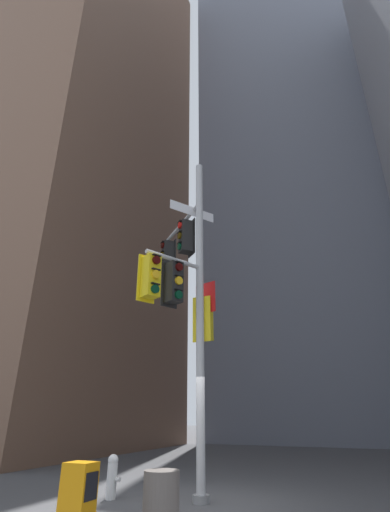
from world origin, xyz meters
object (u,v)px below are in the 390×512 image
(newspaper_box, at_px, (77,501))
(fire_hydrant, at_px, (112,475))
(trash_bin, at_px, (161,505))
(signal_pole_assembly, at_px, (184,282))

(newspaper_box, bearing_deg, fire_hydrant, 114.65)
(newspaper_box, xyz_separation_m, trash_bin, (1.10, 0.56, -0.06))
(signal_pole_assembly, xyz_separation_m, newspaper_box, (-0.21, -3.23, -4.43))
(newspaper_box, bearing_deg, trash_bin, 26.98)
(signal_pole_assembly, distance_m, trash_bin, 5.30)
(fire_hydrant, distance_m, newspaper_box, 3.02)
(fire_hydrant, bearing_deg, newspaper_box, -65.35)
(signal_pole_assembly, bearing_deg, fire_hydrant, -161.73)
(fire_hydrant, bearing_deg, signal_pole_assembly, 18.27)
(signal_pole_assembly, bearing_deg, trash_bin, -71.72)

